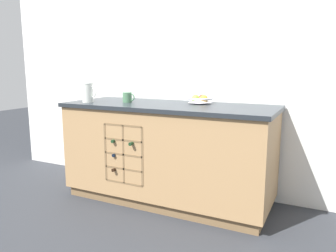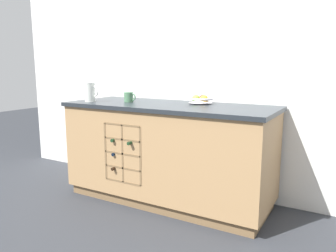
# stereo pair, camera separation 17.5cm
# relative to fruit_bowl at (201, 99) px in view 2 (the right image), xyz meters

# --- Properties ---
(ground_plane) EXTENTS (14.00, 14.00, 0.00)m
(ground_plane) POSITION_rel_fruit_bowl_xyz_m (-0.23, -0.18, -0.92)
(ground_plane) COLOR #2D3035
(back_wall) EXTENTS (4.40, 0.06, 2.55)m
(back_wall) POSITION_rel_fruit_bowl_xyz_m (-0.23, 0.23, 0.35)
(back_wall) COLOR white
(back_wall) RESTS_ON ground_plane
(kitchen_island) EXTENTS (1.87, 0.74, 0.89)m
(kitchen_island) POSITION_rel_fruit_bowl_xyz_m (-0.24, -0.18, -0.47)
(kitchen_island) COLOR brown
(kitchen_island) RESTS_ON ground_plane
(fruit_bowl) EXTENTS (0.23, 0.23, 0.08)m
(fruit_bowl) POSITION_rel_fruit_bowl_xyz_m (0.00, 0.00, 0.00)
(fruit_bowl) COLOR silver
(fruit_bowl) RESTS_ON kitchen_island
(white_pitcher) EXTENTS (0.15, 0.10, 0.18)m
(white_pitcher) POSITION_rel_fruit_bowl_xyz_m (-0.96, -0.37, 0.06)
(white_pitcher) COLOR silver
(white_pitcher) RESTS_ON kitchen_island
(ceramic_mug) EXTENTS (0.12, 0.08, 0.09)m
(ceramic_mug) POSITION_rel_fruit_bowl_xyz_m (-0.64, -0.20, 0.01)
(ceramic_mug) COLOR #4C7A56
(ceramic_mug) RESTS_ON kitchen_island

